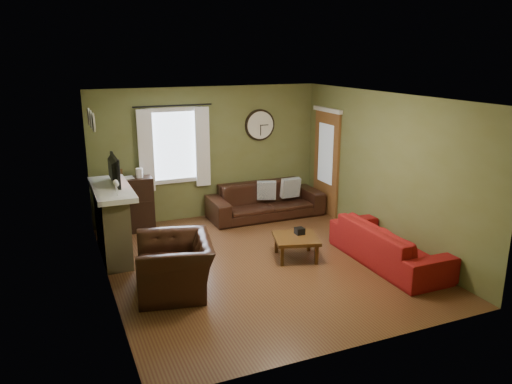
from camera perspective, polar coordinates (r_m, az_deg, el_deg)
name	(u,v)px	position (r m, az deg, el deg)	size (l,w,h in m)	color
floor	(260,262)	(8.02, 0.46, -8.03)	(4.60, 5.20, 0.00)	#57341D
ceiling	(260,97)	(7.37, 0.50, 10.81)	(4.60, 5.20, 0.00)	white
wall_left	(104,200)	(7.04, -16.98, -0.90)	(0.00, 5.20, 2.60)	#616636
wall_right	(384,170)	(8.74, 14.47, 2.44)	(0.00, 5.20, 2.60)	#616636
wall_back	(208,153)	(9.98, -5.47, 4.47)	(4.60, 0.00, 2.60)	#616636
wall_front	(357,241)	(5.42, 11.50, -5.46)	(4.60, 0.00, 2.60)	#616636
fireplace	(112,225)	(8.37, -16.11, -3.60)	(0.40, 1.40, 1.10)	#9F8A5C
firebox	(125,238)	(8.48, -14.70, -5.05)	(0.04, 0.60, 0.55)	black
mantel	(111,189)	(8.21, -16.21, 0.32)	(0.58, 1.60, 0.08)	white
tv	(110,174)	(8.30, -16.31, 2.01)	(0.60, 0.08, 0.35)	black
tv_screen	(115,170)	(8.30, -15.80, 2.44)	(0.02, 0.62, 0.36)	#994C3F
medallion_left	(93,122)	(7.63, -18.08, 7.57)	(0.28, 0.28, 0.03)	white
medallion_mid	(91,120)	(7.98, -18.32, 7.87)	(0.28, 0.28, 0.03)	white
medallion_right	(89,117)	(8.32, -18.54, 8.14)	(0.28, 0.28, 0.03)	white
window_pane	(174,146)	(9.74, -9.41, 5.25)	(1.00, 0.02, 1.30)	silver
curtain_rod	(173,106)	(9.53, -9.47, 9.71)	(0.03, 0.03, 1.50)	black
curtain_left	(146,151)	(9.54, -12.47, 4.57)	(0.28, 0.04, 1.55)	white
curtain_right	(203,147)	(9.79, -6.12, 5.13)	(0.28, 0.04, 1.55)	white
wall_clock	(260,125)	(10.22, 0.48, 7.65)	(0.64, 0.06, 0.64)	white
door	(326,163)	(10.27, 8.04, 3.28)	(0.05, 0.90, 2.10)	brown
bookshelf	(130,205)	(9.48, -14.24, -1.48)	(0.86, 0.36, 1.02)	black
book	(124,182)	(9.35, -14.87, 1.13)	(0.18, 0.24, 0.02)	#4B2D12
sofa_brown	(265,200)	(10.09, 1.08, -0.97)	(2.30, 0.90, 0.67)	black
pillow_left	(266,190)	(10.03, 1.21, 0.20)	(0.38, 0.11, 0.38)	#9BA4AB
pillow_right	(290,188)	(10.24, 3.96, 0.49)	(0.40, 0.12, 0.40)	#9BA4AB
sofa_red	(388,244)	(8.16, 14.90, -5.78)	(2.17, 0.85, 0.63)	maroon
armchair	(175,266)	(7.07, -9.25, -8.30)	(1.16, 1.02, 0.75)	black
coffee_table	(296,247)	(8.14, 4.57, -6.33)	(0.69, 0.69, 0.37)	#4B2D12
tissue_box	(300,232)	(8.18, 5.00, -4.59)	(0.14, 0.14, 0.11)	black
wine_glass_a	(117,189)	(7.63, -15.60, 0.33)	(0.07, 0.07, 0.21)	white
wine_glass_b	(116,187)	(7.74, -15.73, 0.57)	(0.07, 0.07, 0.21)	white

